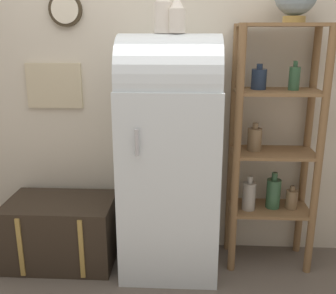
{
  "coord_description": "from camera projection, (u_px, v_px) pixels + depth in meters",
  "views": [
    {
      "loc": [
        0.12,
        -2.18,
        1.59
      ],
      "look_at": [
        -0.01,
        0.27,
        0.87
      ],
      "focal_mm": 42.0,
      "sensor_mm": 36.0,
      "label": 1
    }
  ],
  "objects": [
    {
      "name": "suitcase_trunk",
      "position": [
        62.0,
        231.0,
        2.78
      ],
      "size": [
        0.74,
        0.47,
        0.46
      ],
      "color": "#33281E",
      "rests_on": "ground_plane"
    },
    {
      "name": "ground_plane",
      "position": [
        168.0,
        287.0,
        2.54
      ],
      "size": [
        12.0,
        12.0,
        0.0
      ],
      "primitive_type": "plane",
      "color": "#60564C"
    },
    {
      "name": "shelf_unit",
      "position": [
        273.0,
        143.0,
        2.61
      ],
      "size": [
        0.57,
        0.32,
        1.64
      ],
      "color": "olive",
      "rests_on": "ground_plane"
    },
    {
      "name": "vase_center",
      "position": [
        177.0,
        16.0,
        2.31
      ],
      "size": [
        0.1,
        0.1,
        0.22
      ],
      "color": "silver",
      "rests_on": "refrigerator"
    },
    {
      "name": "refrigerator",
      "position": [
        170.0,
        154.0,
        2.57
      ],
      "size": [
        0.64,
        0.6,
        1.58
      ],
      "color": "silver",
      "rests_on": "ground_plane"
    },
    {
      "name": "vase_left",
      "position": [
        163.0,
        11.0,
        2.33
      ],
      "size": [
        0.11,
        0.11,
        0.27
      ],
      "color": "silver",
      "rests_on": "refrigerator"
    },
    {
      "name": "wall_back",
      "position": [
        171.0,
        68.0,
        2.71
      ],
      "size": [
        7.0,
        0.09,
        2.7
      ],
      "color": "beige",
      "rests_on": "ground_plane"
    }
  ]
}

